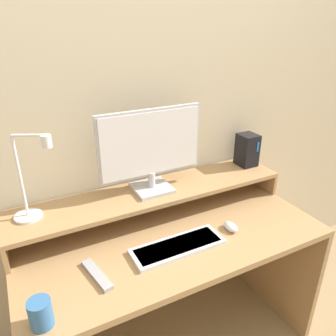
# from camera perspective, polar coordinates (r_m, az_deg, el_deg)

# --- Properties ---
(wall_back) EXTENTS (6.00, 0.05, 2.50)m
(wall_back) POSITION_cam_1_polar(r_m,az_deg,el_deg) (1.64, -5.53, 10.47)
(wall_back) COLOR beige
(wall_back) RESTS_ON ground_plane
(desk) EXTENTS (1.40, 0.67, 0.74)m
(desk) POSITION_cam_1_polar(r_m,az_deg,el_deg) (1.68, 0.53, -16.88)
(desk) COLOR #A87F51
(desk) RESTS_ON ground_plane
(monitor_shelf) EXTENTS (1.40, 0.28, 0.13)m
(monitor_shelf) POSITION_cam_1_polar(r_m,az_deg,el_deg) (1.64, -2.64, -4.52)
(monitor_shelf) COLOR #A87F51
(monitor_shelf) RESTS_ON desk
(monitor) EXTENTS (0.52, 0.18, 0.41)m
(monitor) POSITION_cam_1_polar(r_m,az_deg,el_deg) (1.55, -2.96, 3.38)
(monitor) COLOR #BCBCC1
(monitor) RESTS_ON monitor_shelf
(desk_lamp) EXTENTS (0.19, 0.13, 0.38)m
(desk_lamp) POSITION_cam_1_polar(r_m,az_deg,el_deg) (1.46, -22.70, -3.08)
(desk_lamp) COLOR silver
(desk_lamp) RESTS_ON monitor_shelf
(router_dock) EXTENTS (0.10, 0.11, 0.19)m
(router_dock) POSITION_cam_1_polar(r_m,az_deg,el_deg) (1.93, 13.60, 3.09)
(router_dock) COLOR black
(router_dock) RESTS_ON monitor_shelf
(keyboard) EXTENTS (0.41, 0.14, 0.02)m
(keyboard) POSITION_cam_1_polar(r_m,az_deg,el_deg) (1.46, 1.74, -13.49)
(keyboard) COLOR silver
(keyboard) RESTS_ON desk
(mouse) EXTENTS (0.05, 0.09, 0.03)m
(mouse) POSITION_cam_1_polar(r_m,az_deg,el_deg) (1.59, 10.86, -10.01)
(mouse) COLOR silver
(mouse) RESTS_ON desk
(remote_control) EXTENTS (0.08, 0.20, 0.02)m
(remote_control) POSITION_cam_1_polar(r_m,az_deg,el_deg) (1.36, -12.27, -17.69)
(remote_control) COLOR #99999E
(remote_control) RESTS_ON desk
(mug) EXTENTS (0.08, 0.08, 0.10)m
(mug) POSITION_cam_1_polar(r_m,az_deg,el_deg) (1.22, -21.30, -22.53)
(mug) COLOR #33669E
(mug) RESTS_ON desk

